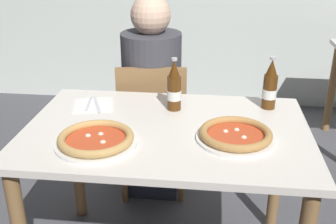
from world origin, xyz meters
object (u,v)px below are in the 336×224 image
at_px(chair_behind_table, 153,122).
at_px(napkin_with_cutlery, 93,105).
at_px(dining_table_main, 167,151).
at_px(pizza_margherita_near, 235,135).
at_px(beer_bottle_center, 174,88).
at_px(diner_seated, 152,103).
at_px(beer_bottle_left, 270,87).
at_px(pizza_marinara_far, 96,140).

xyz_separation_m(chair_behind_table, napkin_with_cutlery, (-0.22, -0.41, 0.27)).
bearing_deg(dining_table_main, napkin_with_cutlery, 151.90).
xyz_separation_m(dining_table_main, napkin_with_cutlery, (-0.38, 0.20, 0.12)).
xyz_separation_m(pizza_margherita_near, beer_bottle_center, (-0.27, 0.28, 0.08)).
height_order(dining_table_main, napkin_with_cutlery, napkin_with_cutlery).
height_order(chair_behind_table, diner_seated, diner_seated).
xyz_separation_m(dining_table_main, beer_bottle_left, (0.45, 0.27, 0.22)).
bearing_deg(diner_seated, napkin_with_cutlery, -114.89).
xyz_separation_m(beer_bottle_left, napkin_with_cutlery, (-0.83, -0.07, -0.10)).
xyz_separation_m(chair_behind_table, beer_bottle_left, (0.60, -0.34, 0.37)).
distance_m(dining_table_main, chair_behind_table, 0.65).
distance_m(chair_behind_table, diner_seated, 0.11).
height_order(diner_seated, beer_bottle_center, diner_seated).
relative_size(diner_seated, pizza_margherita_near, 3.85).
bearing_deg(pizza_margherita_near, chair_behind_table, 122.62).
relative_size(beer_bottle_left, napkin_with_cutlery, 1.13).
xyz_separation_m(beer_bottle_left, beer_bottle_center, (-0.44, -0.07, 0.00)).
bearing_deg(pizza_margherita_near, beer_bottle_center, 134.47).
relative_size(pizza_margherita_near, beer_bottle_center, 1.27).
xyz_separation_m(pizza_margherita_near, napkin_with_cutlery, (-0.66, 0.28, -0.02)).
height_order(diner_seated, napkin_with_cutlery, diner_seated).
bearing_deg(napkin_with_cutlery, dining_table_main, -28.10).
relative_size(dining_table_main, beer_bottle_center, 4.86).
bearing_deg(napkin_with_cutlery, chair_behind_table, 61.58).
bearing_deg(pizza_margherita_near, dining_table_main, 164.62).
height_order(pizza_margherita_near, pizza_marinara_far, same).
relative_size(pizza_marinara_far, beer_bottle_center, 1.30).
distance_m(dining_table_main, beer_bottle_left, 0.57).
xyz_separation_m(diner_seated, pizza_margherita_near, (0.45, -0.74, 0.19)).
bearing_deg(napkin_with_cutlery, beer_bottle_center, -0.21).
relative_size(diner_seated, beer_bottle_center, 4.89).
bearing_deg(napkin_with_cutlery, diner_seated, 65.11).
height_order(dining_table_main, chair_behind_table, chair_behind_table).
relative_size(dining_table_main, napkin_with_cutlery, 5.50).
relative_size(dining_table_main, pizza_margherita_near, 3.83).
relative_size(pizza_margherita_near, beer_bottle_left, 1.27).
bearing_deg(chair_behind_table, pizza_marinara_far, 76.02).
bearing_deg(beer_bottle_center, pizza_marinara_far, -124.98).
bearing_deg(beer_bottle_left, chair_behind_table, 150.48).
bearing_deg(diner_seated, dining_table_main, -75.99).
bearing_deg(dining_table_main, pizza_margherita_near, -15.38).
bearing_deg(beer_bottle_center, pizza_margherita_near, -45.53).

